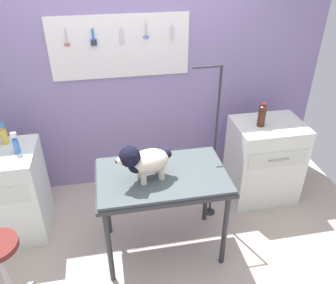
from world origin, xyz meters
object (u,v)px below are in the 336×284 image
grooming_arm (213,153)px  grooming_table (162,182)px  soda_bottle (262,115)px  cabinet_right (264,161)px  dog (144,161)px

grooming_arm → grooming_table: bearing=-147.1°
grooming_table → soda_bottle: bearing=26.2°
grooming_table → cabinet_right: 1.31m
grooming_table → cabinet_right: bearing=24.8°
dog → cabinet_right: bearing=23.8°
soda_bottle → grooming_table: bearing=-153.8°
grooming_arm → dog: grooming_arm is taller
grooming_arm → soda_bottle: size_ratio=6.45×
grooming_arm → dog: (-0.68, -0.39, 0.26)m
grooming_arm → cabinet_right: (0.62, 0.19, -0.29)m
grooming_table → cabinet_right: size_ratio=1.22×
grooming_arm → dog: size_ratio=3.58×
dog → soda_bottle: 1.32m
dog → cabinet_right: 1.53m
cabinet_right → dog: bearing=-156.2°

